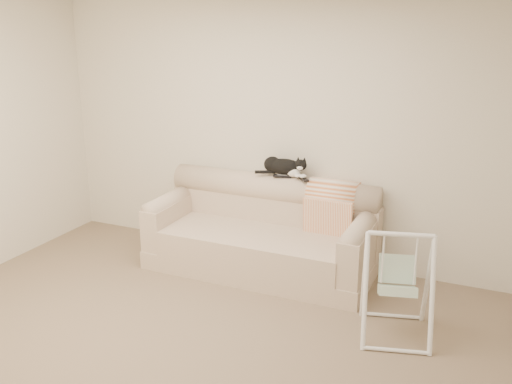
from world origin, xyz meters
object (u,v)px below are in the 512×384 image
tuxedo_cat (284,167)px  baby_swing (397,284)px  sofa (263,234)px  remote_a (282,176)px  remote_b (303,179)px

tuxedo_cat → baby_swing: bearing=-36.5°
sofa → tuxedo_cat: bearing=64.7°
remote_a → remote_b: 0.22m
remote_a → remote_b: bearing=-1.4°
remote_b → sofa: bearing=-147.3°
remote_a → tuxedo_cat: size_ratio=0.35×
sofa → remote_a: (0.11, 0.22, 0.56)m
remote_b → tuxedo_cat: bearing=171.1°
remote_b → tuxedo_cat: tuxedo_cat is taller
remote_a → baby_swing: bearing=-35.6°
remote_a → tuxedo_cat: bearing=82.0°
remote_b → tuxedo_cat: size_ratio=0.30×
sofa → tuxedo_cat: (0.12, 0.25, 0.65)m
baby_swing → sofa: bearing=153.0°
remote_b → baby_swing: bearing=-40.5°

